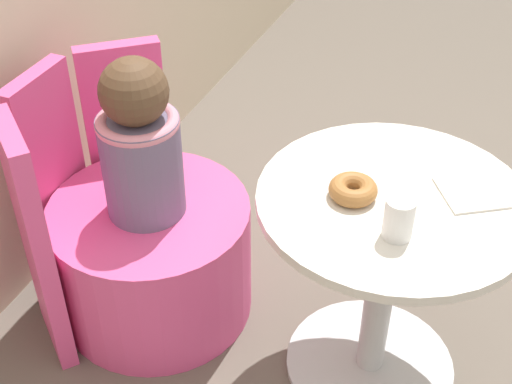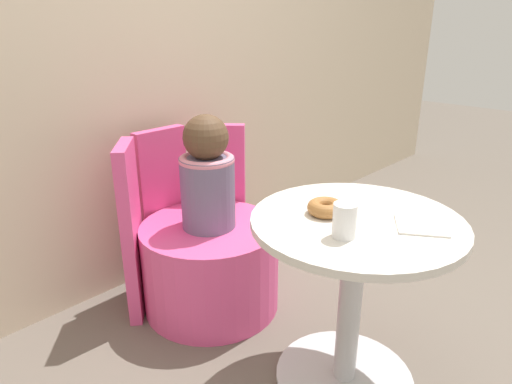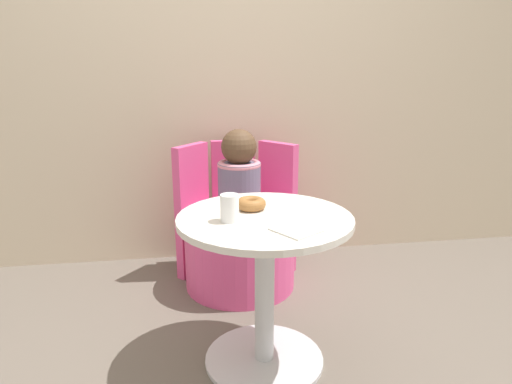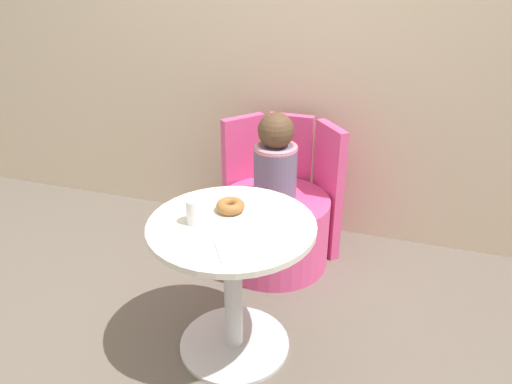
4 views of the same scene
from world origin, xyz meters
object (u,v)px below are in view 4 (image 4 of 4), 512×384
round_table (233,267)px  donut (230,206)px  tub_chair (274,231)px  cup (195,211)px  child_figure (275,160)px

round_table → donut: size_ratio=5.68×
tub_chair → cup: (-0.12, -0.72, 0.48)m
donut → child_figure: bearing=87.8°
tub_chair → child_figure: (0.00, 0.00, 0.41)m
child_figure → donut: size_ratio=4.05×
tub_chair → round_table: bearing=-88.6°
round_table → cup: bearing=-164.3°
child_figure → donut: child_figure is taller
child_figure → tub_chair: bearing=-90.0°
round_table → tub_chair: (-0.02, 0.68, -0.23)m
round_table → child_figure: child_figure is taller
round_table → donut: donut is taller
tub_chair → donut: (-0.02, -0.59, 0.45)m
child_figure → donut: bearing=-92.2°
donut → cup: 0.16m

